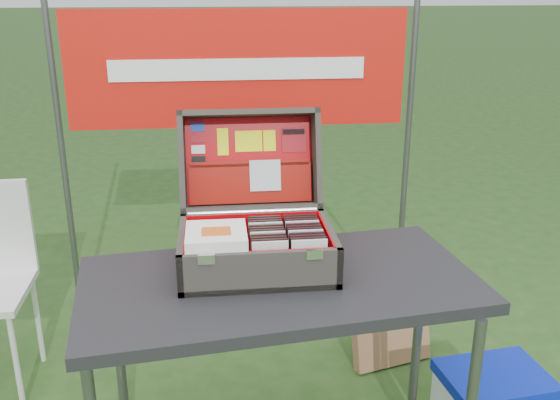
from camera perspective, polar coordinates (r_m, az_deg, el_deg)
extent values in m
cube|color=black|center=(2.03, -0.07, -7.69)|extent=(1.33, 0.78, 0.04)
cylinder|color=#59595B|center=(2.47, -14.47, -13.57)|extent=(0.04, 0.04, 0.75)
cylinder|color=#59595B|center=(2.56, 12.45, -12.13)|extent=(0.04, 0.04, 0.75)
cube|color=#44403A|center=(2.08, -2.12, -6.02)|extent=(0.51, 0.36, 0.02)
cube|color=#44403A|center=(1.91, -1.76, -6.66)|extent=(0.51, 0.02, 0.14)
cube|color=#44403A|center=(2.22, -2.47, -2.78)|extent=(0.51, 0.02, 0.14)
cube|color=#44403A|center=(2.06, -8.92, -4.82)|extent=(0.02, 0.36, 0.14)
cube|color=#44403A|center=(2.09, 4.53, -4.27)|extent=(0.02, 0.36, 0.14)
cube|color=red|center=(2.08, -2.13, -5.70)|extent=(0.47, 0.32, 0.01)
cube|color=silver|center=(1.87, -6.75, -5.41)|extent=(0.05, 0.01, 0.03)
cube|color=silver|center=(1.89, 3.18, -4.98)|extent=(0.05, 0.01, 0.03)
cylinder|color=silver|center=(2.20, -2.51, -1.05)|extent=(0.45, 0.02, 0.02)
cube|color=#44403A|center=(2.32, -2.85, 3.63)|extent=(0.51, 0.12, 0.35)
cube|color=#44403A|center=(2.27, -2.91, 7.95)|extent=(0.51, 0.14, 0.06)
cube|color=#44403A|center=(2.27, -2.62, -0.67)|extent=(0.51, 0.14, 0.06)
cube|color=#44403A|center=(2.26, -8.93, 3.42)|extent=(0.02, 0.23, 0.38)
cube|color=#44403A|center=(2.29, 3.33, 3.82)|extent=(0.02, 0.23, 0.38)
cube|color=red|center=(2.31, -2.83, 3.63)|extent=(0.46, 0.09, 0.31)
cube|color=red|center=(1.91, -1.79, -6.23)|extent=(0.47, 0.01, 0.12)
cube|color=red|center=(2.20, -2.45, -2.67)|extent=(0.47, 0.01, 0.12)
cube|color=red|center=(2.05, -8.57, -4.56)|extent=(0.01, 0.32, 0.12)
cube|color=red|center=(2.08, 4.19, -4.03)|extent=(0.01, 0.32, 0.12)
cube|color=#7D0700|center=(2.29, -2.73, 1.55)|extent=(0.45, 0.07, 0.15)
cube|color=#7D0700|center=(2.28, -2.79, 3.36)|extent=(0.44, 0.02, 0.02)
cube|color=silver|center=(2.27, -1.37, 2.26)|extent=(0.11, 0.04, 0.11)
cube|color=#1933B2|center=(2.30, -7.56, 6.60)|extent=(0.05, 0.01, 0.03)
cube|color=#9F0F18|center=(2.30, -7.52, 5.60)|extent=(0.05, 0.01, 0.03)
cube|color=white|center=(2.30, -7.48, 4.61)|extent=(0.05, 0.01, 0.03)
cube|color=black|center=(2.30, -7.45, 3.61)|extent=(0.05, 0.01, 0.03)
cube|color=#F2F208|center=(2.30, -5.25, 5.31)|extent=(0.04, 0.03, 0.10)
cube|color=#F2F208|center=(2.30, -2.88, 5.39)|extent=(0.10, 0.02, 0.07)
cube|color=#F2F208|center=(2.31, -0.97, 5.45)|extent=(0.05, 0.02, 0.07)
cube|color=#9F0F18|center=(2.32, 1.26, 5.51)|extent=(0.09, 0.03, 0.09)
cube|color=black|center=(2.32, 1.24, 6.25)|extent=(0.08, 0.01, 0.02)
cube|color=silver|center=(1.93, -0.91, -5.57)|extent=(0.11, 0.01, 0.13)
cube|color=black|center=(1.95, -0.97, -5.33)|extent=(0.11, 0.01, 0.13)
cube|color=black|center=(1.97, -1.02, -5.08)|extent=(0.11, 0.01, 0.13)
cube|color=black|center=(1.98, -1.07, -4.85)|extent=(0.11, 0.01, 0.13)
cube|color=silver|center=(2.00, -1.13, -4.61)|extent=(0.11, 0.01, 0.13)
cube|color=black|center=(2.02, -1.18, -4.38)|extent=(0.11, 0.01, 0.13)
cube|color=black|center=(2.04, -1.23, -4.16)|extent=(0.11, 0.01, 0.13)
cube|color=black|center=(2.06, -1.28, -3.93)|extent=(0.11, 0.01, 0.13)
cube|color=silver|center=(2.07, -1.32, -3.72)|extent=(0.11, 0.01, 0.13)
cube|color=black|center=(2.09, -1.37, -3.50)|extent=(0.11, 0.01, 0.13)
cube|color=black|center=(2.11, -1.42, -3.29)|extent=(0.11, 0.01, 0.13)
cube|color=black|center=(2.13, -1.46, -3.09)|extent=(0.11, 0.01, 0.13)
cube|color=silver|center=(1.94, 2.68, -5.40)|extent=(0.11, 0.01, 0.13)
cube|color=black|center=(1.96, 2.59, -5.16)|extent=(0.11, 0.01, 0.13)
cube|color=black|center=(1.98, 2.51, -4.92)|extent=(0.11, 0.01, 0.13)
cube|color=black|center=(2.00, 2.42, -4.68)|extent=(0.11, 0.01, 0.13)
cube|color=silver|center=(2.01, 2.34, -4.45)|extent=(0.11, 0.01, 0.13)
cube|color=black|center=(2.03, 2.26, -4.23)|extent=(0.11, 0.01, 0.13)
cube|color=black|center=(2.05, 2.17, -4.00)|extent=(0.11, 0.01, 0.13)
cube|color=black|center=(2.07, 2.09, -3.79)|extent=(0.11, 0.01, 0.13)
cube|color=silver|center=(2.09, 2.02, -3.57)|extent=(0.11, 0.01, 0.13)
cube|color=black|center=(2.10, 1.94, -3.36)|extent=(0.11, 0.01, 0.13)
cube|color=black|center=(2.12, 1.86, -3.15)|extent=(0.11, 0.01, 0.13)
cube|color=black|center=(2.14, 1.79, -2.95)|extent=(0.11, 0.01, 0.13)
cube|color=white|center=(1.97, -5.84, -3.66)|extent=(0.19, 0.19, 0.00)
cube|color=white|center=(1.96, -5.84, -3.53)|extent=(0.19, 0.19, 0.00)
cube|color=white|center=(1.96, -5.85, -3.39)|extent=(0.19, 0.19, 0.00)
cube|color=white|center=(1.96, -5.85, -3.26)|extent=(0.19, 0.19, 0.00)
cube|color=white|center=(1.96, -5.86, -3.12)|extent=(0.19, 0.19, 0.00)
cube|color=white|center=(1.96, -5.86, -2.99)|extent=(0.19, 0.19, 0.00)
cube|color=white|center=(1.95, -5.87, -2.85)|extent=(0.19, 0.19, 0.00)
cube|color=#D85919|center=(1.94, -5.87, -2.86)|extent=(0.09, 0.07, 0.00)
cube|color=#071DAC|center=(2.52, 19.08, -15.18)|extent=(0.41, 0.33, 0.05)
cylinder|color=silver|center=(2.84, -22.99, -13.39)|extent=(0.02, 0.02, 0.45)
cylinder|color=silver|center=(3.13, -21.29, -10.02)|extent=(0.02, 0.02, 0.45)
cylinder|color=silver|center=(2.96, -22.23, -2.38)|extent=(0.02, 0.02, 0.42)
cube|color=#926746|center=(2.98, 10.04, -11.00)|extent=(0.40, 0.24, 0.40)
cylinder|color=#59595B|center=(3.19, -19.15, 2.98)|extent=(0.03, 0.03, 1.70)
cylinder|color=#59595B|center=(3.25, 11.49, 4.02)|extent=(0.03, 0.03, 1.70)
cube|color=red|center=(3.00, -3.85, 11.86)|extent=(1.60, 0.02, 0.55)
cube|color=white|center=(2.99, -3.84, 11.83)|extent=(1.20, 0.00, 0.10)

